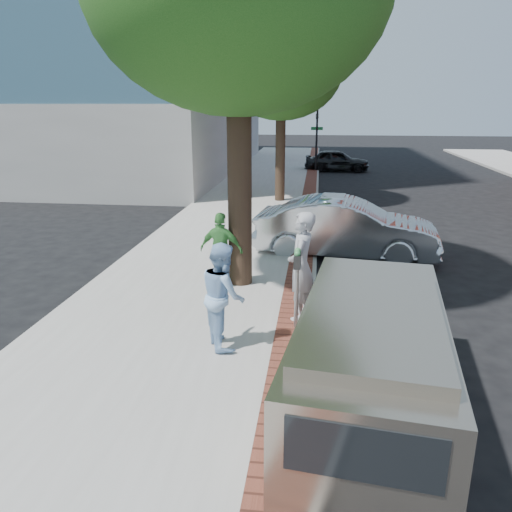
% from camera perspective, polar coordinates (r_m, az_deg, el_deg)
% --- Properties ---
extents(ground, '(120.00, 120.00, 0.00)m').
position_cam_1_polar(ground, '(9.55, 0.08, -7.87)').
color(ground, black).
rests_on(ground, ground).
extents(sidewalk, '(5.00, 60.00, 0.15)m').
position_cam_1_polar(sidewalk, '(17.25, -1.64, 3.81)').
color(sidewalk, '#9E9991').
rests_on(sidewalk, ground).
extents(brick_strip, '(0.60, 60.00, 0.01)m').
position_cam_1_polar(brick_strip, '(17.04, 5.70, 3.85)').
color(brick_strip, brown).
rests_on(brick_strip, sidewalk).
extents(curb, '(0.10, 60.00, 0.15)m').
position_cam_1_polar(curb, '(17.06, 6.87, 3.54)').
color(curb, gray).
rests_on(curb, ground).
extents(office_base, '(18.20, 22.20, 4.00)m').
position_cam_1_polar(office_base, '(33.73, -18.05, 12.80)').
color(office_base, gray).
rests_on(office_base, ground).
extents(signal_near, '(0.70, 0.15, 3.80)m').
position_cam_1_polar(signal_near, '(30.64, 6.96, 13.61)').
color(signal_near, black).
rests_on(signal_near, ground).
extents(tree_far, '(4.80, 4.80, 7.14)m').
position_cam_1_polar(tree_far, '(20.69, 2.93, 20.56)').
color(tree_far, black).
rests_on(tree_far, sidewalk).
extents(parking_meter, '(0.12, 0.32, 1.47)m').
position_cam_1_polar(parking_meter, '(8.72, 4.71, -1.86)').
color(parking_meter, gray).
rests_on(parking_meter, sidewalk).
extents(person_gray, '(0.58, 0.80, 2.03)m').
position_cam_1_polar(person_gray, '(9.17, 5.16, -1.18)').
color(person_gray, '#A5A5AA').
rests_on(person_gray, sidewalk).
extents(person_officer, '(0.96, 1.05, 1.76)m').
position_cam_1_polar(person_officer, '(8.17, -3.80, -4.47)').
color(person_officer, '#99C2EC').
rests_on(person_officer, sidewalk).
extents(person_green, '(1.02, 0.55, 1.65)m').
position_cam_1_polar(person_green, '(10.85, -3.99, 0.69)').
color(person_green, '#479845').
rests_on(person_green, sidewalk).
extents(sedan_silver, '(5.02, 2.23, 1.60)m').
position_cam_1_polar(sedan_silver, '(13.68, 10.26, 3.15)').
color(sedan_silver, silver).
rests_on(sedan_silver, ground).
extents(bg_car, '(3.93, 1.63, 1.33)m').
position_cam_1_polar(bg_car, '(31.60, 9.23, 10.74)').
color(bg_car, black).
rests_on(bg_car, ground).
extents(van, '(2.29, 4.73, 1.68)m').
position_cam_1_polar(van, '(6.80, 12.98, -10.57)').
color(van, gray).
rests_on(van, ground).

